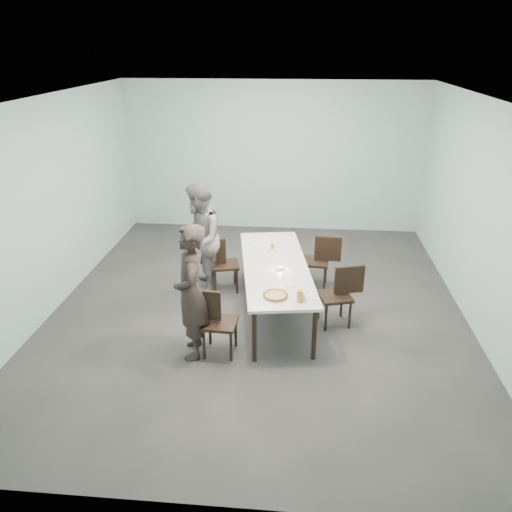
# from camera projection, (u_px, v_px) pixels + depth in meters

# --- Properties ---
(ground) EXTENTS (7.00, 7.00, 0.00)m
(ground) POSITION_uv_depth(u_px,v_px,m) (258.00, 307.00, 7.48)
(ground) COLOR #333335
(ground) RESTS_ON ground
(room_shell) EXTENTS (6.02, 7.02, 3.01)m
(room_shell) POSITION_uv_depth(u_px,v_px,m) (259.00, 175.00, 6.67)
(room_shell) COLOR #A5CFD0
(room_shell) RESTS_ON ground
(table) EXTENTS (1.28, 2.71, 0.75)m
(table) POSITION_uv_depth(u_px,v_px,m) (275.00, 269.00, 7.09)
(table) COLOR white
(table) RESTS_ON ground
(chair_near_left) EXTENTS (0.62, 0.44, 0.87)m
(chair_near_left) POSITION_uv_depth(u_px,v_px,m) (213.00, 318.00, 6.21)
(chair_near_left) COLOR black
(chair_near_left) RESTS_ON ground
(chair_far_left) EXTENTS (0.65, 0.50, 0.87)m
(chair_far_left) POSITION_uv_depth(u_px,v_px,m) (220.00, 261.00, 7.81)
(chair_far_left) COLOR black
(chair_far_left) RESTS_ON ground
(chair_near_right) EXTENTS (0.65, 0.52, 0.87)m
(chair_near_right) POSITION_uv_depth(u_px,v_px,m) (341.00, 291.00, 6.87)
(chair_near_right) COLOR black
(chair_near_right) RESTS_ON ground
(chair_far_right) EXTENTS (0.63, 0.46, 0.87)m
(chair_far_right) POSITION_uv_depth(u_px,v_px,m) (320.00, 258.00, 7.92)
(chair_far_right) COLOR black
(chair_far_right) RESTS_ON ground
(diner_near) EXTENTS (0.52, 0.70, 1.73)m
(diner_near) POSITION_uv_depth(u_px,v_px,m) (191.00, 292.00, 6.05)
(diner_near) COLOR black
(diner_near) RESTS_ON ground
(diner_far) EXTENTS (0.76, 0.92, 1.76)m
(diner_far) POSITION_uv_depth(u_px,v_px,m) (199.00, 239.00, 7.64)
(diner_far) COLOR slate
(diner_far) RESTS_ON ground
(pizza) EXTENTS (0.34, 0.34, 0.04)m
(pizza) POSITION_uv_depth(u_px,v_px,m) (275.00, 295.00, 6.19)
(pizza) COLOR white
(pizza) RESTS_ON table
(side_plate) EXTENTS (0.18, 0.18, 0.01)m
(side_plate) POSITION_uv_depth(u_px,v_px,m) (290.00, 284.00, 6.51)
(side_plate) COLOR white
(side_plate) RESTS_ON table
(beer_glass) EXTENTS (0.08, 0.08, 0.15)m
(beer_glass) POSITION_uv_depth(u_px,v_px,m) (300.00, 296.00, 6.05)
(beer_glass) COLOR gold
(beer_glass) RESTS_ON table
(water_tumbler) EXTENTS (0.08, 0.08, 0.09)m
(water_tumbler) POSITION_uv_depth(u_px,v_px,m) (302.00, 297.00, 6.10)
(water_tumbler) COLOR silver
(water_tumbler) RESTS_ON table
(tealight) EXTENTS (0.06, 0.06, 0.05)m
(tealight) POSITION_uv_depth(u_px,v_px,m) (280.00, 268.00, 6.91)
(tealight) COLOR silver
(tealight) RESTS_ON table
(amber_tumbler) EXTENTS (0.07, 0.07, 0.08)m
(amber_tumbler) POSITION_uv_depth(u_px,v_px,m) (272.00, 246.00, 7.60)
(amber_tumbler) COLOR gold
(amber_tumbler) RESTS_ON table
(menu) EXTENTS (0.33, 0.26, 0.01)m
(menu) POSITION_uv_depth(u_px,v_px,m) (262.00, 244.00, 7.81)
(menu) COLOR silver
(menu) RESTS_ON table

